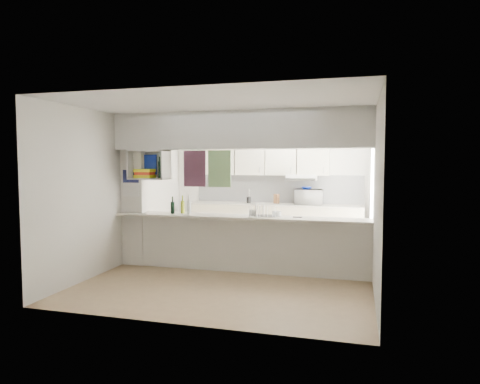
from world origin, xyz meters
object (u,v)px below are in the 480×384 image
(microwave, at_px, (309,197))
(bowl, at_px, (307,188))
(dish_rack, at_px, (262,211))
(wine_bottles, at_px, (182,207))

(microwave, bearing_deg, bowl, -0.29)
(microwave, xyz_separation_m, dish_rack, (-0.50, -2.14, -0.06))
(dish_rack, relative_size, wine_bottles, 1.33)
(bowl, distance_m, wine_bottles, 2.84)
(wine_bottles, bearing_deg, bowl, 49.03)
(bowl, height_order, dish_rack, bowl)
(wine_bottles, bearing_deg, dish_rack, 0.02)
(bowl, bearing_deg, microwave, 3.60)
(dish_rack, height_order, wine_bottles, wine_bottles)
(microwave, distance_m, wine_bottles, 2.86)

